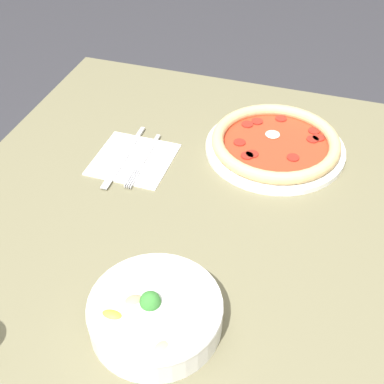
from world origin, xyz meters
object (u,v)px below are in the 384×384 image
pizza (275,144)px  knife (126,154)px  bowl (155,312)px  fork (144,159)px

pizza → knife: pizza is taller
bowl → fork: (0.17, -0.37, -0.02)m
pizza → fork: pizza is taller
pizza → fork: size_ratio=1.61×
pizza → knife: (0.30, 0.11, -0.01)m
pizza → fork: bearing=25.4°
pizza → bowl: (0.09, 0.49, 0.01)m
pizza → fork: 0.28m
bowl → fork: 0.41m
fork → knife: (0.04, -0.01, -0.00)m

